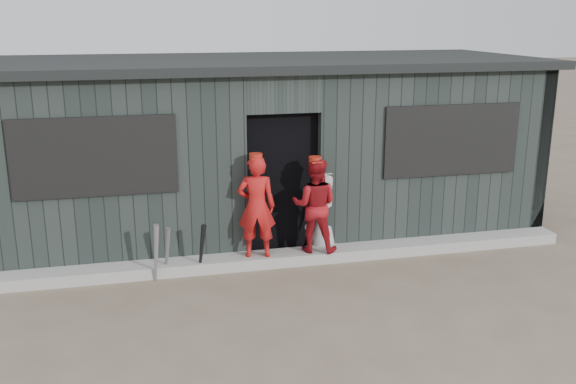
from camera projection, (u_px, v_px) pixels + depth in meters
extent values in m
plane|color=brown|center=(326.00, 323.00, 6.97)|extent=(80.00, 80.00, 0.00)
cube|color=#959691|center=(288.00, 258.00, 8.66)|extent=(8.00, 0.36, 0.15)
cone|color=#94949C|center=(156.00, 253.00, 7.94)|extent=(0.13, 0.22, 0.78)
cone|color=gray|center=(167.00, 251.00, 8.13)|extent=(0.13, 0.26, 0.69)
cone|color=black|center=(202.00, 249.00, 8.19)|extent=(0.15, 0.25, 0.70)
imported|color=#B51616|center=(256.00, 207.00, 8.34)|extent=(0.55, 0.41, 1.36)
imported|color=maroon|center=(315.00, 205.00, 8.55)|extent=(0.75, 0.67, 1.28)
imported|color=#A4A4A4|center=(324.00, 211.00, 8.93)|extent=(0.69, 0.62, 1.19)
cube|color=black|center=(263.00, 151.00, 9.94)|extent=(7.60, 2.70, 2.20)
cube|color=#262D2B|center=(110.00, 178.00, 8.11)|extent=(3.50, 0.20, 2.50)
cube|color=#272F2D|center=(437.00, 160.00, 9.11)|extent=(3.50, 0.20, 2.50)
cube|color=#2B3330|center=(283.00, 94.00, 8.34)|extent=(1.00, 0.20, 0.50)
cube|color=#2C3432|center=(490.00, 137.00, 10.79)|extent=(0.20, 3.00, 2.50)
cube|color=#2A322F|center=(247.00, 133.00, 11.24)|extent=(8.00, 0.20, 2.50)
cube|color=black|center=(262.00, 62.00, 9.57)|extent=(8.30, 3.30, 0.12)
cube|color=black|center=(95.00, 157.00, 7.88)|extent=(2.00, 0.04, 1.00)
cube|color=black|center=(452.00, 140.00, 8.95)|extent=(2.00, 0.04, 1.00)
cube|color=black|center=(264.00, 155.00, 8.96)|extent=(0.24, 0.24, 0.96)
cube|color=black|center=(275.00, 157.00, 9.05)|extent=(0.26, 0.24, 0.91)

